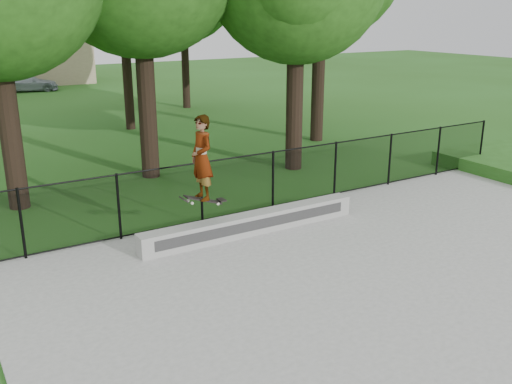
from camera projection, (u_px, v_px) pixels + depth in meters
The scene contains 6 objects.
ground at pixel (459, 307), 9.81m from camera, with size 100.00×100.00×0.00m, color #275417.
concrete_slab at pixel (459, 306), 9.80m from camera, with size 14.00×12.00×0.06m, color gray.
grind_ledge at pixel (252, 223), 12.88m from camera, with size 5.36×0.40×0.46m, color #9F9F9B.
car_c at pixel (27, 83), 36.11m from camera, with size 1.49×3.38×1.07m, color #8E99A1.
skater_airborne at pixel (202, 159), 11.75m from camera, with size 0.81×0.66×1.99m.
chainlink_fence at pixel (273, 180), 14.37m from camera, with size 16.06×0.06×1.50m.
Camera 1 is at (-7.53, -5.66, 4.86)m, focal length 40.00 mm.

